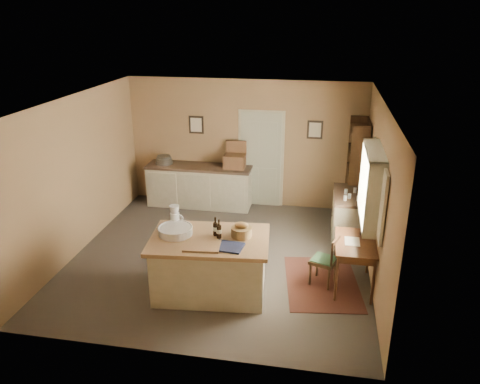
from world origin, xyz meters
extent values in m
plane|color=#4D463B|center=(0.00, 0.00, 0.00)|extent=(5.00, 5.00, 0.00)
cube|color=#936E49|center=(0.00, 2.50, 1.35)|extent=(5.00, 0.10, 2.70)
cube|color=#936E49|center=(0.00, -2.50, 1.35)|extent=(5.00, 0.10, 2.70)
cube|color=#936E49|center=(-2.50, 0.00, 1.35)|extent=(0.10, 5.00, 2.70)
cube|color=#936E49|center=(2.50, 0.00, 1.35)|extent=(0.10, 5.00, 2.70)
plane|color=silver|center=(0.00, 0.00, 2.70)|extent=(5.00, 5.00, 0.00)
cube|color=#A7A88C|center=(0.35, 2.47, 1.05)|extent=(0.97, 0.06, 2.11)
cube|color=black|center=(-1.05, 2.48, 1.72)|extent=(0.32, 0.02, 0.38)
cube|color=beige|center=(-1.05, 2.47, 1.72)|extent=(0.24, 0.01, 0.30)
cube|color=black|center=(1.45, 2.48, 1.72)|extent=(0.32, 0.02, 0.38)
cube|color=beige|center=(1.45, 2.47, 1.72)|extent=(0.24, 0.01, 0.30)
cube|color=beige|center=(2.38, -0.20, 1.02)|extent=(0.25, 1.32, 0.06)
cube|color=beige|center=(2.38, -0.20, 2.08)|extent=(0.25, 1.32, 0.06)
cube|color=white|center=(2.50, -0.20, 1.55)|extent=(0.01, 1.20, 1.00)
cube|color=beige|center=(2.46, -1.02, 1.55)|extent=(0.04, 0.35, 1.00)
cube|color=beige|center=(2.46, 0.62, 1.55)|extent=(0.04, 0.35, 1.00)
cube|color=beige|center=(0.09, -1.07, 0.42)|extent=(1.69, 1.15, 0.85)
cube|color=#A47951|center=(0.09, -1.07, 0.88)|extent=(1.82, 1.28, 0.06)
cylinder|color=white|center=(-0.43, -1.04, 0.96)|extent=(0.50, 0.50, 0.11)
cube|color=#A47951|center=(0.06, -1.37, 0.92)|extent=(0.53, 0.40, 0.03)
cube|color=black|center=(0.42, -1.31, 0.92)|extent=(0.43, 0.36, 0.02)
cylinder|color=olive|center=(0.54, -0.94, 0.98)|extent=(0.30, 0.30, 0.14)
cylinder|color=black|center=(0.16, -0.98, 1.05)|extent=(0.07, 0.07, 0.29)
cylinder|color=black|center=(0.23, -1.05, 1.05)|extent=(0.07, 0.07, 0.29)
cube|color=beige|center=(-0.94, 2.20, 0.42)|extent=(2.21, 0.61, 0.85)
cube|color=#332319|center=(-0.94, 2.20, 0.88)|extent=(2.25, 0.64, 0.05)
cube|color=#55351F|center=(-0.17, 2.20, 1.04)|extent=(0.44, 0.33, 0.28)
cylinder|color=#59544F|center=(-1.72, 2.20, 0.99)|extent=(0.38, 0.38, 0.18)
cube|color=#51251B|center=(1.75, -0.53, 0.00)|extent=(1.31, 1.74, 0.01)
cube|color=#3A2011|center=(2.20, -0.53, 0.75)|extent=(0.60, 0.98, 0.03)
cube|color=#3A2011|center=(2.20, -0.53, 0.68)|extent=(0.54, 0.92, 0.10)
cube|color=silver|center=(2.15, -0.53, 0.77)|extent=(0.22, 0.30, 0.01)
cylinder|color=black|center=(2.30, -0.26, 0.79)|extent=(0.05, 0.05, 0.05)
cylinder|color=#3A2011|center=(1.94, -0.98, 0.36)|extent=(0.04, 0.04, 0.72)
cylinder|color=#3A2011|center=(2.46, -0.98, 0.36)|extent=(0.04, 0.04, 0.72)
cylinder|color=#3A2011|center=(1.94, -0.08, 0.36)|extent=(0.04, 0.04, 0.72)
cylinder|color=#3A2011|center=(2.46, -0.08, 0.36)|extent=(0.04, 0.04, 0.72)
cube|color=beige|center=(2.20, 1.10, 0.42)|extent=(0.60, 1.09, 0.85)
cube|color=#332319|center=(2.20, 1.10, 0.88)|extent=(0.63, 1.13, 0.05)
cylinder|color=silver|center=(2.17, 0.93, 0.95)|extent=(0.26, 0.26, 0.09)
cube|color=black|center=(2.31, 1.56, 1.02)|extent=(0.35, 0.04, 2.05)
cube|color=black|center=(2.31, 2.44, 1.02)|extent=(0.35, 0.04, 2.05)
cube|color=black|center=(2.47, 2.00, 1.02)|extent=(0.02, 0.92, 2.05)
cube|color=black|center=(2.31, 2.00, 0.05)|extent=(0.35, 0.88, 0.03)
cube|color=black|center=(2.31, 2.00, 0.56)|extent=(0.35, 0.88, 0.03)
cube|color=black|center=(2.31, 2.00, 1.08)|extent=(0.35, 0.88, 0.03)
cube|color=black|center=(2.31, 2.00, 1.48)|extent=(0.35, 0.88, 0.03)
cube|color=black|center=(2.31, 2.00, 1.89)|extent=(0.35, 0.88, 0.03)
cylinder|color=white|center=(2.31, 2.00, 1.14)|extent=(0.12, 0.12, 0.11)
camera|label=1|loc=(1.61, -6.97, 4.00)|focal=35.00mm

